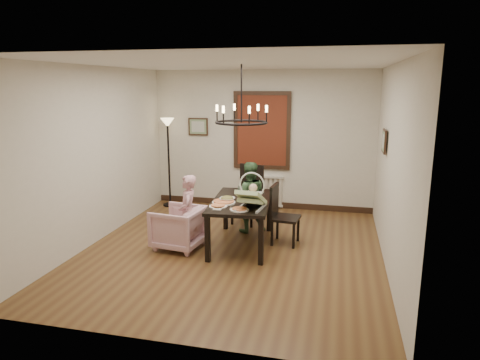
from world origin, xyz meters
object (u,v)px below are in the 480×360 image
at_px(baby_bouncer, 251,196).
at_px(floor_lamp, 169,164).
at_px(armchair, 178,227).
at_px(elderly_woman, 188,220).
at_px(dining_table, 241,205).
at_px(drinking_glass, 249,196).
at_px(chair_right, 286,215).
at_px(seated_man, 249,203).
at_px(chair_far, 247,195).

distance_m(baby_bouncer, floor_lamp, 3.20).
height_order(baby_bouncer, floor_lamp, floor_lamp).
relative_size(armchair, floor_lamp, 0.40).
bearing_deg(armchair, elderly_woman, 79.23).
relative_size(dining_table, armchair, 2.28).
height_order(dining_table, elderly_woman, elderly_woman).
bearing_deg(drinking_glass, floor_lamp, 138.74).
relative_size(dining_table, elderly_woman, 1.68).
bearing_deg(baby_bouncer, chair_right, 61.57).
relative_size(chair_right, seated_man, 0.95).
bearing_deg(dining_table, elderly_woman, -156.88).
distance_m(armchair, elderly_woman, 0.25).
xyz_separation_m(seated_man, floor_lamp, (-1.96, 1.23, 0.39)).
relative_size(chair_far, floor_lamp, 0.60).
distance_m(dining_table, chair_far, 1.12).
height_order(chair_right, elderly_woman, elderly_woman).
bearing_deg(chair_right, elderly_woman, 119.56).
bearing_deg(floor_lamp, armchair, -64.62).
height_order(baby_bouncer, drinking_glass, baby_bouncer).
bearing_deg(floor_lamp, chair_right, -32.05).
xyz_separation_m(chair_right, baby_bouncer, (-0.43, -0.63, 0.44)).
bearing_deg(dining_table, chair_right, 13.42).
bearing_deg(seated_man, armchair, 30.54).
xyz_separation_m(dining_table, floor_lamp, (-1.98, 1.89, 0.24)).
xyz_separation_m(chair_far, floor_lamp, (-1.83, 0.78, 0.36)).
bearing_deg(elderly_woman, dining_table, 100.09).
xyz_separation_m(armchair, elderly_woman, (0.19, -0.06, 0.16)).
height_order(chair_right, floor_lamp, floor_lamp).
distance_m(armchair, floor_lamp, 2.52).
bearing_deg(armchair, baby_bouncer, 93.92).
bearing_deg(chair_right, seated_man, 64.13).
bearing_deg(dining_table, baby_bouncer, -64.24).
height_order(dining_table, drinking_glass, drinking_glass).
xyz_separation_m(elderly_woman, baby_bouncer, (0.99, -0.02, 0.43)).
relative_size(armchair, baby_bouncer, 1.29).
distance_m(armchair, drinking_glass, 1.21).
xyz_separation_m(armchair, floor_lamp, (-1.05, 2.22, 0.57)).
bearing_deg(drinking_glass, chair_far, 104.15).
distance_m(baby_bouncer, drinking_glass, 0.49).
bearing_deg(seated_man, drinking_glass, 85.21).
bearing_deg(dining_table, drinking_glass, 19.82).
height_order(elderly_woman, floor_lamp, floor_lamp).
relative_size(elderly_woman, baby_bouncer, 1.75).
bearing_deg(chair_far, floor_lamp, 170.85).
xyz_separation_m(dining_table, chair_far, (-0.16, 1.10, -0.11)).
height_order(chair_right, baby_bouncer, baby_bouncer).
relative_size(chair_far, drinking_glass, 8.42).
xyz_separation_m(chair_right, drinking_glass, (-0.57, -0.17, 0.32)).
height_order(chair_far, armchair, chair_far).
bearing_deg(baby_bouncer, drinking_glass, 112.08).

